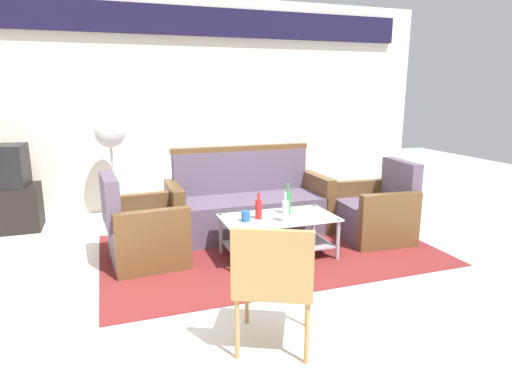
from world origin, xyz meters
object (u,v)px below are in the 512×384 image
bottle_green (287,202)px  bottle_red (259,209)px  cup (246,216)px  wicker_chair (274,277)px  coffee_table (278,231)px  pedestal_fan (110,139)px  armchair_left (143,233)px  armchair_right (376,213)px  tv_stand (3,209)px  bottle_clear (285,210)px  couch (248,206)px

bottle_green → bottle_red: 0.33m
cup → wicker_chair: (-0.28, -1.41, 0.03)m
coffee_table → pedestal_fan: pedestal_fan is taller
armchair_left → armchair_right: bearing=82.0°
armchair_right → tv_stand: armchair_right is taller
pedestal_fan → bottle_red: bearing=-55.9°
armchair_right → bottle_red: (-1.41, -0.14, 0.22)m
armchair_left → coffee_table: (1.25, -0.31, -0.02)m
bottle_green → cup: bearing=-167.3°
bottle_clear → bottle_red: bottle_clear is taller
armchair_left → tv_stand: (-1.45, 1.51, -0.03)m
armchair_left → coffee_table: 1.29m
coffee_table → pedestal_fan: size_ratio=0.87×
bottle_green → bottle_red: (-0.32, -0.07, -0.02)m
coffee_table → armchair_left: bearing=166.3°
bottle_clear → tv_stand: size_ratio=0.35×
couch → armchair_left: couch is taller
bottle_red → armchair_right: bearing=5.8°
armchair_right → tv_stand: size_ratio=1.06×
bottle_green → bottle_clear: 0.26m
bottle_green → bottle_clear: bearing=-118.0°
tv_stand → cup: bearing=-38.1°
armchair_left → coffee_table: bearing=71.8°
couch → bottle_clear: size_ratio=6.38×
bottle_clear → wicker_chair: wicker_chair is taller
couch → armchair_right: bearing=152.2°
bottle_clear → tv_stand: bottle_clear is taller
cup → tv_stand: size_ratio=0.12×
bottle_red → tv_stand: bearing=144.1°
armchair_left → bottle_clear: (1.25, -0.46, 0.23)m
couch → bottle_red: bearing=78.6°
cup → wicker_chair: bearing=-101.1°
bottle_red → pedestal_fan: 2.30m
couch → wicker_chair: size_ratio=2.14×
pedestal_fan → wicker_chair: size_ratio=1.51×
armchair_left → tv_stand: 2.09m
bottle_green → armchair_left: bearing=170.4°
coffee_table → wicker_chair: size_ratio=1.31×
bottle_green → bottle_clear: bottle_green is taller
coffee_table → bottle_green: 0.29m
armchair_left → coffee_table: size_ratio=0.77×
bottle_green → tv_stand: size_ratio=0.38×
couch → armchair_left: bearing=22.6°
couch → cup: size_ratio=18.00×
cup → armchair_right: bearing=6.7°
armchair_left → pedestal_fan: pedestal_fan is taller
armchair_left → bottle_red: armchair_left is taller
bottle_clear → cup: size_ratio=2.82×
armchair_left → cup: (0.91, -0.34, 0.17)m
tv_stand → wicker_chair: size_ratio=0.95×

